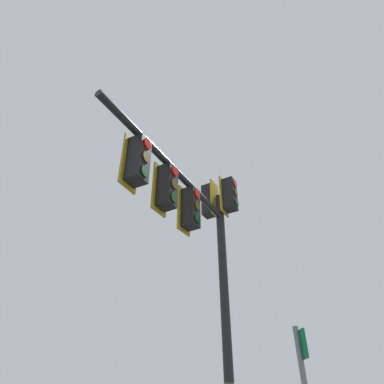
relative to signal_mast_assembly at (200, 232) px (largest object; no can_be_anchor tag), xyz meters
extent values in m
cylinder|color=black|center=(0.67, -0.84, -1.85)|extent=(0.20, 0.20, 6.73)
cylinder|color=black|center=(-0.73, 0.88, 0.92)|extent=(2.91, 3.52, 0.14)
cube|color=black|center=(0.44, -1.03, 1.47)|extent=(0.42, 0.42, 0.90)
cube|color=#B29319|center=(0.57, -0.92, 1.47)|extent=(0.31, 0.37, 1.04)
cylinder|color=red|center=(0.31, -1.13, 1.77)|extent=(0.15, 0.17, 0.20)
cylinder|color=#3C2703|center=(0.31, -1.13, 1.47)|extent=(0.15, 0.17, 0.20)
cylinder|color=black|center=(0.31, -1.13, 1.17)|extent=(0.15, 0.17, 0.20)
cube|color=black|center=(0.91, -0.65, 1.47)|extent=(0.42, 0.42, 0.90)
cube|color=#B29319|center=(0.77, -0.76, 1.47)|extent=(0.31, 0.37, 1.04)
cylinder|color=red|center=(1.03, -0.55, 1.77)|extent=(0.15, 0.17, 0.20)
cylinder|color=#3C2703|center=(1.03, -0.55, 1.47)|extent=(0.15, 0.17, 0.20)
cylinder|color=black|center=(1.03, -0.55, 1.17)|extent=(0.15, 0.17, 0.20)
cube|color=black|center=(-0.28, 0.33, 0.37)|extent=(0.42, 0.42, 0.90)
cube|color=#B29319|center=(-0.14, 0.43, 0.37)|extent=(0.29, 0.38, 1.04)
cylinder|color=red|center=(-0.41, 0.23, 0.67)|extent=(0.14, 0.18, 0.20)
cylinder|color=#3C2703|center=(-0.41, 0.23, 0.37)|extent=(0.14, 0.18, 0.20)
cylinder|color=black|center=(-0.41, 0.23, 0.07)|extent=(0.14, 0.18, 0.20)
cube|color=black|center=(-0.85, 1.03, 0.37)|extent=(0.42, 0.42, 0.90)
cube|color=#B29319|center=(-0.72, 1.13, 0.37)|extent=(0.30, 0.37, 1.04)
cylinder|color=red|center=(-0.98, 0.93, 0.67)|extent=(0.15, 0.18, 0.20)
cylinder|color=#3C2703|center=(-0.98, 0.93, 0.37)|extent=(0.15, 0.18, 0.20)
cylinder|color=black|center=(-0.98, 0.93, 0.07)|extent=(0.15, 0.18, 0.20)
cube|color=black|center=(-1.43, 1.73, 0.37)|extent=(0.42, 0.42, 0.90)
cube|color=#B29319|center=(-1.30, 1.84, 0.37)|extent=(0.32, 0.36, 1.04)
cylinder|color=red|center=(-1.55, 1.62, 0.67)|extent=(0.15, 0.17, 0.20)
cylinder|color=#3C2703|center=(-1.55, 1.62, 0.37)|extent=(0.15, 0.17, 0.20)
cylinder|color=black|center=(-1.55, 1.62, 0.07)|extent=(0.15, 0.17, 0.20)
cube|color=#0C7238|center=(-2.27, -0.34, -2.51)|extent=(0.31, 0.14, 0.32)
cube|color=white|center=(-2.27, -0.36, -2.51)|extent=(0.25, 0.10, 0.26)
camera|label=1|loc=(-5.85, 2.49, -3.21)|focal=31.19mm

